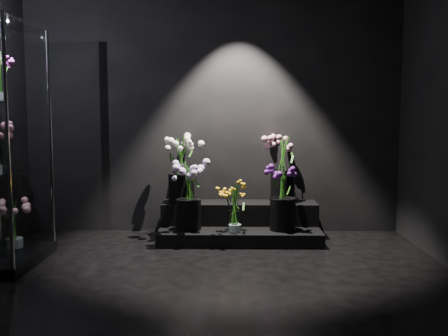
{
  "coord_description": "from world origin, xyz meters",
  "views": [
    {
      "loc": [
        0.21,
        -3.36,
        1.26
      ],
      "look_at": [
        0.14,
        1.2,
        0.78
      ],
      "focal_mm": 40.0,
      "sensor_mm": 36.0,
      "label": 1
    }
  ],
  "objects": [
    {
      "name": "bouquet_purple",
      "position": [
        0.71,
        1.47,
        0.48
      ],
      "size": [
        0.39,
        0.39,
        0.63
      ],
      "rotation": [
        0.0,
        0.0,
        -0.26
      ],
      "color": "black",
      "rests_on": "display_riser"
    },
    {
      "name": "display_riser",
      "position": [
        0.29,
        1.68,
        0.15
      ],
      "size": [
        1.61,
        0.71,
        0.36
      ],
      "color": "black",
      "rests_on": "floor"
    },
    {
      "name": "bouquet_cream_roses",
      "position": [
        -0.31,
        1.74,
        0.75
      ],
      "size": [
        0.52,
        0.52,
        0.69
      ],
      "rotation": [
        0.0,
        0.0,
        -0.39
      ],
      "color": "black",
      "rests_on": "display_riser"
    },
    {
      "name": "floor",
      "position": [
        0.0,
        0.0,
        0.0
      ],
      "size": [
        4.0,
        4.0,
        0.0
      ],
      "primitive_type": "plane",
      "color": "black",
      "rests_on": "ground"
    },
    {
      "name": "wall_front",
      "position": [
        0.0,
        -2.0,
        1.4
      ],
      "size": [
        4.0,
        0.0,
        4.0
      ],
      "primitive_type": "plane",
      "rotation": [
        -1.57,
        0.0,
        0.0
      ],
      "color": "black",
      "rests_on": "floor"
    },
    {
      "name": "display_case",
      "position": [
        -1.71,
        0.74,
        1.01
      ],
      "size": [
        0.55,
        0.91,
        2.01
      ],
      "color": "black",
      "rests_on": "floor"
    },
    {
      "name": "wall_back",
      "position": [
        0.0,
        2.0,
        1.4
      ],
      "size": [
        4.0,
        0.0,
        4.0
      ],
      "primitive_type": "plane",
      "rotation": [
        1.57,
        0.0,
        0.0
      ],
      "color": "black",
      "rests_on": "floor"
    },
    {
      "name": "bouquet_orange_bells",
      "position": [
        0.24,
        1.38,
        0.39
      ],
      "size": [
        0.31,
        0.31,
        0.49
      ],
      "rotation": [
        0.0,
        0.0,
        -0.11
      ],
      "color": "white",
      "rests_on": "display_riser"
    },
    {
      "name": "bouquet_case_magenta",
      "position": [
        -1.75,
        0.87,
        1.59
      ],
      "size": [
        0.25,
        0.25,
        0.41
      ],
      "rotation": [
        0.0,
        0.0,
        0.26
      ],
      "color": "white",
      "rests_on": "display_case"
    },
    {
      "name": "bouquet_lilac",
      "position": [
        -0.21,
        1.48,
        0.53
      ],
      "size": [
        0.44,
        0.44,
        0.67
      ],
      "rotation": [
        0.0,
        0.0,
        -0.16
      ],
      "color": "black",
      "rests_on": "display_riser"
    },
    {
      "name": "bouquet_case_base_pink",
      "position": [
        -1.72,
        0.92,
        0.31
      ],
      "size": [
        0.38,
        0.38,
        0.42
      ],
      "rotation": [
        0.0,
        0.0,
        -0.36
      ],
      "color": "white",
      "rests_on": "display_case"
    },
    {
      "name": "bouquet_pink_roses",
      "position": [
        0.74,
        1.82,
        0.75
      ],
      "size": [
        0.44,
        0.44,
        0.69
      ],
      "rotation": [
        0.0,
        0.0,
        0.26
      ],
      "color": "black",
      "rests_on": "display_riser"
    }
  ]
}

